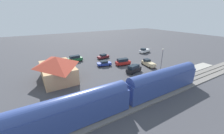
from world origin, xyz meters
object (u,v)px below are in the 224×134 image
sedan_blue (104,63)px  pickup_white (144,51)px  pedestrian_on_platform (137,83)px  light_pole_near_platform (162,58)px  pedestrian_waiting_far (151,79)px  station_building (57,68)px  suv_red (123,62)px  passenger_train (126,92)px  pickup_tan (148,63)px  suv_green (75,58)px  sedan_maroon (103,56)px  suv_black (134,69)px

sedan_blue → pickup_white: bearing=-76.1°
pedestrian_on_platform → pickup_white: bearing=-46.0°
light_pole_near_platform → pedestrian_waiting_far: bearing=113.4°
sedan_blue → pedestrian_waiting_far: bearing=-167.2°
station_building → sedan_blue: bearing=-79.6°
suv_red → passenger_train: bearing=146.6°
station_building → pickup_white: size_ratio=2.20×
pickup_tan → pedestrian_on_platform: bearing=126.5°
sedan_blue → suv_green: bearing=36.0°
passenger_train → pickup_white: (26.35, -29.23, -1.83)m
pickup_white → sedan_maroon: (1.69, 19.37, -0.15)m
station_building → suv_black: 20.67m
station_building → suv_green: 14.54m
suv_black → suv_green: size_ratio=1.06×
pickup_tan → light_pole_near_platform: size_ratio=0.77×
light_pole_near_platform → pickup_tan: bearing=-15.3°
suv_black → suv_green: same height
station_building → pedestrian_on_platform: 20.17m
suv_black → light_pole_near_platform: (-4.82, -5.59, 3.48)m
suv_black → light_pole_near_platform: bearing=-130.7°
pickup_tan → sedan_blue: size_ratio=1.18×
sedan_maroon → sedan_blue: 8.11m
station_building → sedan_blue: 15.16m
suv_green → light_pole_near_platform: size_ratio=0.68×
station_building → pickup_tan: 27.41m
station_building → sedan_maroon: 20.90m
pedestrian_on_platform → light_pole_near_platform: size_ratio=0.23×
suv_black → suv_red: bearing=-7.1°
sedan_blue → suv_green: suv_green is taller
pickup_white → light_pole_near_platform: (-19.55, 12.41, 3.60)m
pedestrian_waiting_far → pickup_tan: pickup_tan is taller
station_building → pickup_white: 38.54m
pedestrian_waiting_far → sedan_maroon: 24.09m
sedan_blue → station_building: bearing=100.4°
station_building → pickup_tan: station_building is taller
sedan_blue → light_pole_near_platform: bearing=-143.2°
station_building → sedan_maroon: station_building is taller
sedan_maroon → suv_black: bearing=-175.2°
pedestrian_waiting_far → suv_green: size_ratio=0.35×
sedan_maroon → suv_black: (-16.42, -1.37, 0.27)m
pedestrian_on_platform → pickup_tan: 15.81m
pickup_white → sedan_maroon: pickup_white is taller
pickup_tan → suv_green: bearing=48.4°
pickup_white → suv_black: suv_black is taller
passenger_train → pickup_white: passenger_train is taller
passenger_train → light_pole_near_platform: size_ratio=5.15×
suv_black → pickup_tan: bearing=-77.8°
sedan_blue → suv_green: 11.45m
pickup_white → pickup_tan: same height
pickup_white → suv_black: size_ratio=1.09×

